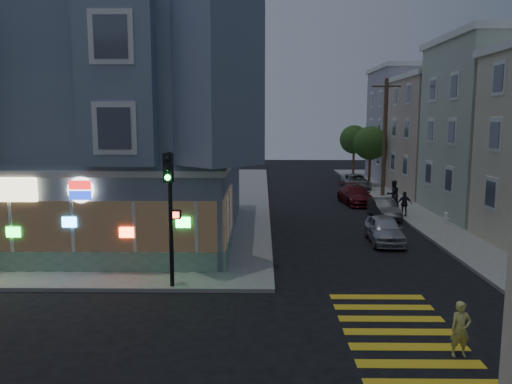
{
  "coord_description": "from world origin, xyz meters",
  "views": [
    {
      "loc": [
        2.55,
        -14.88,
        6.08
      ],
      "look_at": [
        2.27,
        6.47,
        2.95
      ],
      "focal_mm": 35.0,
      "sensor_mm": 36.0,
      "label": 1
    }
  ],
  "objects_px": {
    "pedestrian_a": "(393,194)",
    "traffic_signal": "(170,197)",
    "street_tree_near": "(370,143)",
    "fire_hydrant": "(446,218)",
    "utility_pole": "(385,136)",
    "parked_car_b": "(384,209)",
    "parked_car_d": "(356,182)",
    "street_tree_far": "(354,140)",
    "pedestrian_b": "(405,204)",
    "running_child": "(461,329)",
    "parked_car_c": "(356,195)",
    "parked_car_a": "(384,229)"
  },
  "relations": [
    {
      "from": "street_tree_far",
      "to": "fire_hydrant",
      "type": "xyz_separation_m",
      "value": [
        0.8,
        -24.89,
        -3.41
      ]
    },
    {
      "from": "parked_car_b",
      "to": "fire_hydrant",
      "type": "relative_size",
      "value": 5.16
    },
    {
      "from": "street_tree_far",
      "to": "parked_car_a",
      "type": "height_order",
      "value": "street_tree_far"
    },
    {
      "from": "street_tree_far",
      "to": "parked_car_c",
      "type": "relative_size",
      "value": 1.16
    },
    {
      "from": "parked_car_b",
      "to": "parked_car_a",
      "type": "bearing_deg",
      "value": -105.16
    },
    {
      "from": "running_child",
      "to": "pedestrian_b",
      "type": "bearing_deg",
      "value": 76.27
    },
    {
      "from": "pedestrian_a",
      "to": "traffic_signal",
      "type": "distance_m",
      "value": 20.18
    },
    {
      "from": "parked_car_c",
      "to": "parked_car_d",
      "type": "xyz_separation_m",
      "value": [
        1.43,
        7.75,
        -0.01
      ]
    },
    {
      "from": "pedestrian_a",
      "to": "traffic_signal",
      "type": "relative_size",
      "value": 0.39
    },
    {
      "from": "parked_car_c",
      "to": "parked_car_a",
      "type": "bearing_deg",
      "value": -99.68
    },
    {
      "from": "parked_car_d",
      "to": "traffic_signal",
      "type": "xyz_separation_m",
      "value": [
        -11.36,
        -26.28,
        2.75
      ]
    },
    {
      "from": "utility_pole",
      "to": "parked_car_c",
      "type": "relative_size",
      "value": 1.96
    },
    {
      "from": "pedestrian_b",
      "to": "parked_car_a",
      "type": "relative_size",
      "value": 0.39
    },
    {
      "from": "pedestrian_a",
      "to": "fire_hydrant",
      "type": "xyz_separation_m",
      "value": [
        1.68,
        -5.15,
        -0.56
      ]
    },
    {
      "from": "parked_car_a",
      "to": "pedestrian_a",
      "type": "bearing_deg",
      "value": 75.75
    },
    {
      "from": "utility_pole",
      "to": "fire_hydrant",
      "type": "relative_size",
      "value": 12.62
    },
    {
      "from": "street_tree_near",
      "to": "fire_hydrant",
      "type": "xyz_separation_m",
      "value": [
        0.8,
        -16.89,
        -3.41
      ]
    },
    {
      "from": "street_tree_far",
      "to": "running_child",
      "type": "bearing_deg",
      "value": -96.37
    },
    {
      "from": "running_child",
      "to": "parked_car_b",
      "type": "bearing_deg",
      "value": 80.08
    },
    {
      "from": "running_child",
      "to": "pedestrian_a",
      "type": "distance_m",
      "value": 21.21
    },
    {
      "from": "street_tree_near",
      "to": "parked_car_b",
      "type": "distance_m",
      "value": 15.02
    },
    {
      "from": "street_tree_far",
      "to": "pedestrian_b",
      "type": "xyz_separation_m",
      "value": [
        -0.9,
        -22.55,
        -3.02
      ]
    },
    {
      "from": "parked_car_d",
      "to": "fire_hydrant",
      "type": "xyz_separation_m",
      "value": [
        2.3,
        -15.35,
        -0.13
      ]
    },
    {
      "from": "street_tree_near",
      "to": "parked_car_d",
      "type": "relative_size",
      "value": 1.13
    },
    {
      "from": "street_tree_far",
      "to": "traffic_signal",
      "type": "xyz_separation_m",
      "value": [
        -12.86,
        -35.82,
        -0.53
      ]
    },
    {
      "from": "street_tree_near",
      "to": "running_child",
      "type": "relative_size",
      "value": 3.64
    },
    {
      "from": "parked_car_a",
      "to": "fire_hydrant",
      "type": "relative_size",
      "value": 5.49
    },
    {
      "from": "pedestrian_b",
      "to": "traffic_signal",
      "type": "distance_m",
      "value": 18.04
    },
    {
      "from": "fire_hydrant",
      "to": "utility_pole",
      "type": "bearing_deg",
      "value": 95.24
    },
    {
      "from": "street_tree_near",
      "to": "parked_car_a",
      "type": "xyz_separation_m",
      "value": [
        -3.6,
        -20.64,
        -3.27
      ]
    },
    {
      "from": "parked_car_a",
      "to": "parked_car_d",
      "type": "height_order",
      "value": "parked_car_a"
    },
    {
      "from": "street_tree_near",
      "to": "street_tree_far",
      "type": "distance_m",
      "value": 8.0
    },
    {
      "from": "running_child",
      "to": "pedestrian_a",
      "type": "height_order",
      "value": "pedestrian_a"
    },
    {
      "from": "street_tree_far",
      "to": "parked_car_b",
      "type": "relative_size",
      "value": 1.44
    },
    {
      "from": "parked_car_d",
      "to": "traffic_signal",
      "type": "distance_m",
      "value": 28.76
    },
    {
      "from": "street_tree_far",
      "to": "parked_car_d",
      "type": "distance_m",
      "value": 10.21
    },
    {
      "from": "utility_pole",
      "to": "street_tree_near",
      "type": "height_order",
      "value": "utility_pole"
    },
    {
      "from": "utility_pole",
      "to": "fire_hydrant",
      "type": "xyz_separation_m",
      "value": [
        1.0,
        -10.89,
        -4.27
      ]
    },
    {
      "from": "running_child",
      "to": "parked_car_a",
      "type": "bearing_deg",
      "value": 83.17
    },
    {
      "from": "traffic_signal",
      "to": "fire_hydrant",
      "type": "height_order",
      "value": "traffic_signal"
    },
    {
      "from": "parked_car_b",
      "to": "fire_hydrant",
      "type": "xyz_separation_m",
      "value": [
        2.93,
        -2.4,
        -0.08
      ]
    },
    {
      "from": "parked_car_c",
      "to": "parked_car_d",
      "type": "height_order",
      "value": "parked_car_c"
    },
    {
      "from": "street_tree_far",
      "to": "pedestrian_b",
      "type": "bearing_deg",
      "value": -92.29
    },
    {
      "from": "parked_car_c",
      "to": "fire_hydrant",
      "type": "bearing_deg",
      "value": -70.17
    },
    {
      "from": "utility_pole",
      "to": "parked_car_b",
      "type": "relative_size",
      "value": 2.44
    },
    {
      "from": "pedestrian_b",
      "to": "traffic_signal",
      "type": "relative_size",
      "value": 0.32
    },
    {
      "from": "parked_car_c",
      "to": "traffic_signal",
      "type": "relative_size",
      "value": 0.95
    },
    {
      "from": "utility_pole",
      "to": "traffic_signal",
      "type": "bearing_deg",
      "value": -120.13
    },
    {
      "from": "running_child",
      "to": "parked_car_b",
      "type": "height_order",
      "value": "running_child"
    },
    {
      "from": "street_tree_near",
      "to": "parked_car_b",
      "type": "relative_size",
      "value": 1.44
    }
  ]
}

